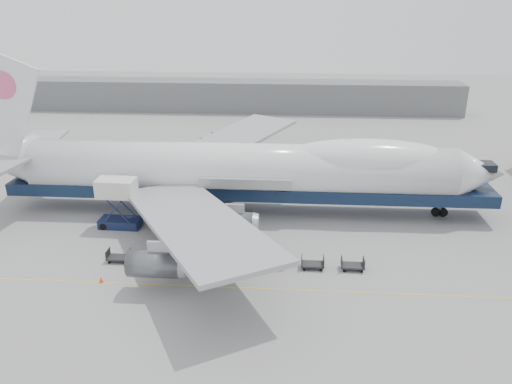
{
  "coord_description": "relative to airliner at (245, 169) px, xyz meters",
  "views": [
    {
      "loc": [
        6.09,
        -46.23,
        26.01
      ],
      "look_at": [
        2.45,
        6.0,
        5.03
      ],
      "focal_mm": 35.0,
      "sensor_mm": 36.0,
      "label": 1
    }
  ],
  "objects": [
    {
      "name": "ground",
      "position": [
        -0.64,
        -12.0,
        -5.62
      ],
      "size": [
        260.0,
        260.0,
        0.0
      ],
      "primitive_type": "plane",
      "color": "gray",
      "rests_on": "ground"
    },
    {
      "name": "apron_line",
      "position": [
        -0.64,
        -18.0,
        -5.62
      ],
      "size": [
        60.0,
        0.15,
        0.01
      ],
      "primitive_type": "cube",
      "color": "gold",
      "rests_on": "ground"
    },
    {
      "name": "hangar",
      "position": [
        -10.64,
        58.0,
        -2.12
      ],
      "size": [
        110.0,
        8.0,
        7.0
      ],
      "primitive_type": "cube",
      "color": "slate",
      "rests_on": "ground"
    },
    {
      "name": "airliner",
      "position": [
        0.0,
        0.0,
        0.0
      ],
      "size": [
        67.0,
        55.3,
        19.98
      ],
      "color": "white",
      "rests_on": "ground"
    },
    {
      "name": "catering_truck",
      "position": [
        -14.44,
        -5.71,
        -2.19
      ],
      "size": [
        4.88,
        3.48,
        6.06
      ],
      "rotation": [
        0.0,
        0.0,
        -0.03
      ],
      "color": "#162043",
      "rests_on": "ground"
    },
    {
      "name": "traffic_cone",
      "position": [
        -12.37,
        -17.9,
        -5.34
      ],
      "size": [
        0.4,
        0.4,
        0.59
      ],
      "rotation": [
        0.0,
        0.0,
        -0.41
      ],
      "color": "#F8440D",
      "rests_on": "ground"
    },
    {
      "name": "dolly_0",
      "position": [
        -11.96,
        -13.84,
        -5.09
      ],
      "size": [
        2.3,
        1.35,
        1.3
      ],
      "color": "#2D2D30",
      "rests_on": "ground"
    },
    {
      "name": "dolly_1",
      "position": [
        -7.95,
        -13.84,
        -5.09
      ],
      "size": [
        2.3,
        1.35,
        1.3
      ],
      "color": "#2D2D30",
      "rests_on": "ground"
    },
    {
      "name": "dolly_2",
      "position": [
        -3.93,
        -13.84,
        -5.09
      ],
      "size": [
        2.3,
        1.35,
        1.3
      ],
      "color": "#2D2D30",
      "rests_on": "ground"
    },
    {
      "name": "dolly_3",
      "position": [
        0.08,
        -13.84,
        -5.09
      ],
      "size": [
        2.3,
        1.35,
        1.3
      ],
      "color": "#2D2D30",
      "rests_on": "ground"
    },
    {
      "name": "dolly_4",
      "position": [
        4.09,
        -13.84,
        -5.09
      ],
      "size": [
        2.3,
        1.35,
        1.3
      ],
      "color": "#2D2D30",
      "rests_on": "ground"
    },
    {
      "name": "dolly_5",
      "position": [
        8.1,
        -13.84,
        -5.09
      ],
      "size": [
        2.3,
        1.35,
        1.3
      ],
      "color": "#2D2D30",
      "rests_on": "ground"
    },
    {
      "name": "dolly_6",
      "position": [
        12.11,
        -13.84,
        -5.09
      ],
      "size": [
        2.3,
        1.35,
        1.3
      ],
      "color": "#2D2D30",
      "rests_on": "ground"
    }
  ]
}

